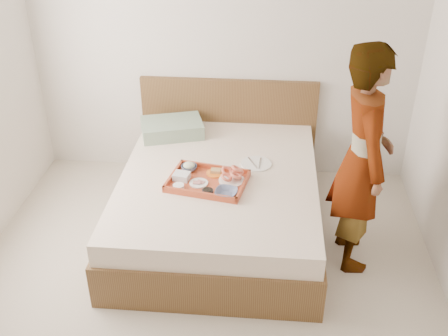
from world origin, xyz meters
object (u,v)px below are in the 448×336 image
dinner_plate (256,164)px  tray (208,181)px  person (362,160)px  bed (219,202)px

dinner_plate → tray: bearing=-137.9°
tray → person: (1.12, -0.11, 0.31)m
person → tray: bearing=78.3°
dinner_plate → bed: bearing=-148.2°
bed → tray: size_ratio=3.41×
tray → dinner_plate: tray is taller
bed → dinner_plate: dinner_plate is taller
tray → person: 1.17m
dinner_plate → person: size_ratio=0.15×
person → bed: bearing=70.1°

